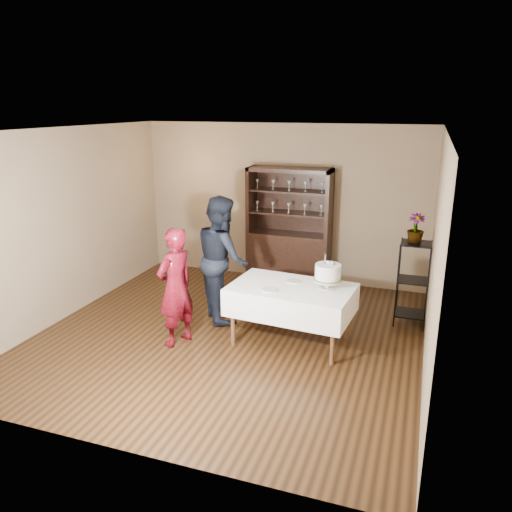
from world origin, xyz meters
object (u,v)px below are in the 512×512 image
(cake, at_px, (328,273))
(potted_plant, at_px, (416,228))
(plant_etagere, at_px, (413,280))
(cake_table, at_px, (291,300))
(china_hutch, at_px, (289,246))
(man, at_px, (222,258))
(woman, at_px, (175,287))

(cake, relative_size, potted_plant, 1.25)
(plant_etagere, relative_size, cake_table, 0.74)
(china_hutch, distance_m, man, 1.80)
(man, bearing_deg, potted_plant, -111.86)
(man, distance_m, potted_plant, 2.70)
(china_hutch, distance_m, woman, 2.78)
(cake_table, height_order, cake, cake)
(china_hutch, xyz_separation_m, potted_plant, (2.05, -1.03, 0.72))
(woman, height_order, cake, woman)
(cake_table, xyz_separation_m, potted_plant, (1.42, 1.14, 0.80))
(china_hutch, relative_size, man, 1.11)
(cake, bearing_deg, plant_etagere, 45.54)
(plant_etagere, bearing_deg, cake_table, -142.48)
(man, relative_size, cake, 3.62)
(man, height_order, cake, man)
(china_hutch, bearing_deg, plant_etagere, -26.83)
(man, bearing_deg, woman, 129.91)
(woman, bearing_deg, plant_etagere, 139.07)
(man, bearing_deg, cake_table, -148.42)
(woman, distance_m, man, 1.01)
(woman, relative_size, cake, 3.13)
(china_hutch, distance_m, plant_etagere, 2.33)
(cake_table, distance_m, woman, 1.49)
(plant_etagere, relative_size, man, 0.67)
(woman, distance_m, potted_plant, 3.31)
(woman, bearing_deg, cake, 127.35)
(plant_etagere, relative_size, woman, 0.77)
(woman, xyz_separation_m, cake, (1.83, 0.60, 0.19))
(woman, bearing_deg, cake_table, 129.53)
(china_hutch, bearing_deg, man, -106.99)
(cake_table, xyz_separation_m, man, (-1.15, 0.46, 0.31))
(man, xyz_separation_m, cake, (1.59, -0.38, 0.07))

